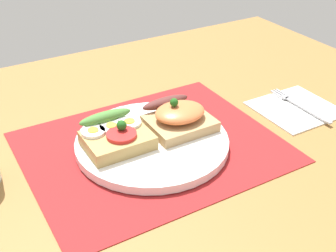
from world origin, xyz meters
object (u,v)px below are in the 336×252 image
Objects in this scene: sandwich_egg_tomato at (115,135)px; fork at (299,105)px; napkin at (296,108)px; sandwich_salmon at (178,116)px; plate at (152,142)px.

sandwich_egg_tomato is 36.12cm from fork.
fork is at bearing 6.41° from napkin.
sandwich_salmon reaches higher than napkin.
plate reaches higher than fork.
plate is 29.57cm from napkin.
napkin is (23.80, -3.53, -3.35)cm from sandwich_salmon.
napkin is at bearing -8.43° from sandwich_salmon.
fork is (0.73, 0.08, 0.46)cm from napkin.
fork is (24.52, -3.44, -2.89)cm from sandwich_salmon.
sandwich_egg_tomato is 35.45cm from napkin.
napkin is at bearing -4.54° from plate.
plate reaches higher than napkin.
plate is at bearing 175.73° from fork.
fork is at bearing -4.27° from plate.
sandwich_salmon reaches higher than sandwich_egg_tomato.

